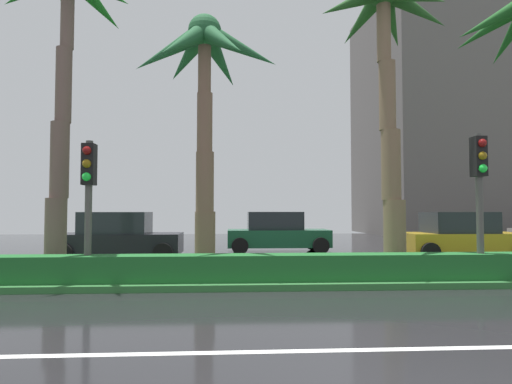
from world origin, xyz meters
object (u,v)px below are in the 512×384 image
Objects in this scene: car_in_traffic_third at (461,237)px; car_in_traffic_second at (277,233)px; palm_tree_mid_left at (66,26)px; palm_tree_centre at (386,48)px; traffic_signal_median_left at (89,184)px; traffic_signal_median_right at (479,178)px; car_in_traffic_leading at (119,237)px; palm_tree_centre_left at (204,74)px.

car_in_traffic_second is at bearing 154.39° from car_in_traffic_third.
palm_tree_centre is (8.51, 0.28, -0.27)m from palm_tree_mid_left.
traffic_signal_median_left is at bearing -47.48° from palm_tree_mid_left.
palm_tree_centre is 2.53× the size of traffic_signal_median_left.
palm_tree_centre is at bearing 1.86° from palm_tree_mid_left.
car_in_traffic_leading is (-9.91, 5.75, -1.71)m from traffic_signal_median_right.
palm_tree_mid_left reaches higher than traffic_signal_median_right.
palm_tree_centre is 10.73m from car_in_traffic_leading.
traffic_signal_median_left is (0.97, -1.06, -4.15)m from palm_tree_mid_left.
palm_tree_centre_left reaches higher than car_in_traffic_leading.
car_in_traffic_third is (11.69, 5.20, -1.55)m from traffic_signal_median_left.
car_in_traffic_second and car_in_traffic_third have the same top height.
car_in_traffic_leading is 1.00× the size of car_in_traffic_third.
traffic_signal_median_left is 5.81m from car_in_traffic_leading.
traffic_signal_median_right is 11.58m from car_in_traffic_leading.
palm_tree_centre is at bearing -71.83° from car_in_traffic_second.
palm_tree_mid_left is 2.39× the size of traffic_signal_median_right.
car_in_traffic_second is (5.96, 2.73, 0.00)m from car_in_traffic_leading.
car_in_traffic_second is at bearing 24.66° from car_in_traffic_leading.
car_in_traffic_leading is at bearing 97.14° from traffic_signal_median_left.
car_in_traffic_third is (12.39, -0.35, 0.00)m from car_in_traffic_leading.
traffic_signal_median_right is 0.81× the size of car_in_traffic_leading.
palm_tree_mid_left is 1.93× the size of car_in_traffic_third.
palm_tree_centre_left is 8.70m from car_in_traffic_second.
palm_tree_centre reaches higher than palm_tree_centre_left.
traffic_signal_median_right is 0.81× the size of car_in_traffic_third.
palm_tree_mid_left is at bearing -130.79° from car_in_traffic_second.
palm_tree_centre_left is (3.53, 0.37, -1.07)m from palm_tree_mid_left.
traffic_signal_median_right is at bearing -7.03° from palm_tree_mid_left.
palm_tree_mid_left is 1.93× the size of car_in_traffic_leading.
palm_tree_mid_left is at bearing -93.53° from car_in_traffic_leading.
traffic_signal_median_right is (9.21, -0.19, 0.16)m from traffic_signal_median_left.
car_in_traffic_leading is at bearing 86.47° from palm_tree_mid_left.
palm_tree_centre is at bearing -137.06° from car_in_traffic_third.
palm_tree_centre reaches higher than car_in_traffic_third.
traffic_signal_median_left is at bearing -82.86° from car_in_traffic_leading.
palm_tree_centre_left is at bearing -157.58° from car_in_traffic_third.
traffic_signal_median_right is at bearing -1.21° from traffic_signal_median_left.
car_in_traffic_second is (-2.28, 6.95, -5.44)m from palm_tree_centre.
palm_tree_mid_left is 1.93× the size of car_in_traffic_second.
palm_tree_mid_left reaches higher than palm_tree_centre.
palm_tree_centre_left is 2.00× the size of traffic_signal_median_right.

